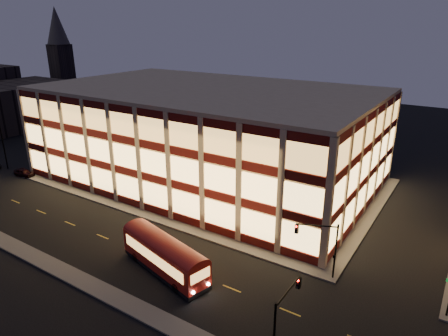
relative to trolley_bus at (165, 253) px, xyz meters
The scene contains 13 objects.
ground 11.61m from the trolley_bus, 140.61° to the left, with size 200.00×200.00×0.00m, color black.
sidewalk_office_south 14.56m from the trolley_bus, 145.11° to the left, with size 54.00×2.00×0.15m, color #514F4C.
sidewalk_office_east 28.16m from the trolley_bus, 59.69° to the left, with size 2.00×30.00×0.15m, color #514F4C.
sidewalk_near 10.73m from the trolley_bus, 146.90° to the right, with size 100.00×2.00×0.15m, color #514F4C.
office_building 27.35m from the trolley_bus, 115.92° to the left, with size 50.45×30.45×14.50m.
bg_building_a 75.25m from the trolley_bus, 160.38° to the left, with size 18.00×28.00×10.00m, color #2D2621.
church_tower 92.16m from the trolley_bus, 149.06° to the left, with size 5.00×5.00×18.00m, color #2D2621.
church_spire 94.25m from the trolley_bus, 149.06° to the left, with size 6.00×6.00×10.00m, color #4C473F.
traffic_signal_far 15.47m from the trolley_bus, 29.21° to the left, with size 3.79×1.87×6.00m.
traffic_signal_near 15.29m from the trolley_bus, 14.46° to the right, with size 0.32×4.45×6.00m.
street_lamp_a 43.71m from the trolley_bus, 169.34° to the left, with size 0.44×1.22×9.02m.
trolley_bus is the anchor object (origin of this frame).
parked_car_0 37.89m from the trolley_bus, 168.19° to the left, with size 1.50×3.72×1.27m, color black.
Camera 1 is at (32.59, -32.95, 23.82)m, focal length 32.00 mm.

